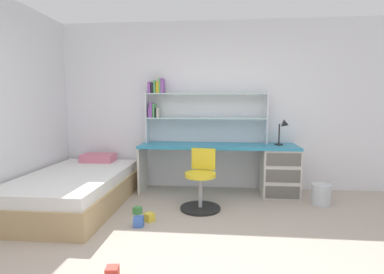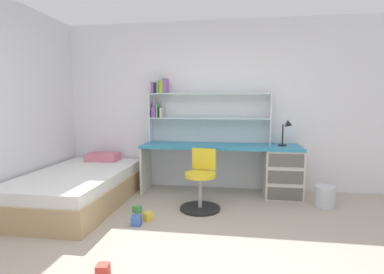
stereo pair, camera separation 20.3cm
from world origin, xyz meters
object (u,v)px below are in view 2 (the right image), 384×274
bookshelf_hutch (192,105)px  desk_lamp (288,129)px  desk (264,167)px  toy_block_red_2 (103,270)px  waste_bin (325,197)px  toy_block_green_1 (137,209)px  swivel_chair (201,186)px  bed_platform (78,187)px  toy_block_yellow_0 (148,216)px  toy_block_blue_3 (136,221)px

bookshelf_hutch → desk_lamp: bookshelf_hutch is taller
desk → toy_block_red_2: bearing=-121.9°
desk_lamp → waste_bin: bearing=-43.2°
desk → toy_block_red_2: size_ratio=24.31×
desk_lamp → waste_bin: size_ratio=1.37×
toy_block_green_1 → toy_block_red_2: toy_block_red_2 is taller
swivel_chair → toy_block_green_1: (-0.77, -0.26, -0.26)m
desk_lamp → bed_platform: desk_lamp is taller
swivel_chair → bed_platform: 1.68m
swivel_chair → toy_block_yellow_0: 0.78m
bookshelf_hutch → toy_block_yellow_0: bearing=-103.4°
bookshelf_hutch → toy_block_blue_3: bearing=-105.2°
desk → bed_platform: desk is taller
waste_bin → toy_block_green_1: bearing=-166.5°
bookshelf_hutch → desk_lamp: bearing=-6.3°
waste_bin → toy_block_green_1: 2.46m
desk → bookshelf_hutch: bearing=170.9°
desk_lamp → bed_platform: bearing=-165.2°
desk → swivel_chair: 1.11m
waste_bin → toy_block_blue_3: bearing=-157.5°
bed_platform → toy_block_red_2: (1.09, -1.59, -0.17)m
swivel_chair → bed_platform: size_ratio=0.37×
swivel_chair → toy_block_yellow_0: (-0.57, -0.48, -0.25)m
bookshelf_hutch → bed_platform: (-1.43, -0.91, -1.11)m
bed_platform → toy_block_blue_3: (1.03, -0.60, -0.17)m
desk_lamp → toy_block_green_1: size_ratio=4.49×
toy_block_red_2 → desk: bearing=58.1°
bed_platform → toy_block_yellow_0: size_ratio=21.69×
desk → toy_block_yellow_0: desk is taller
desk_lamp → toy_block_blue_3: 2.46m
desk → toy_block_blue_3: bearing=-138.6°
toy_block_green_1 → desk_lamp: bearing=26.7°
waste_bin → toy_block_green_1: size_ratio=3.28×
bookshelf_hutch → toy_block_green_1: (-0.53, -1.14, -1.29)m
desk → bed_platform: bearing=-163.9°
toy_block_red_2 → bookshelf_hutch: bearing=82.1°
bookshelf_hutch → swivel_chair: 1.38m
desk_lamp → bookshelf_hutch: bearing=173.7°
swivel_chair → toy_block_red_2: size_ratio=7.97×
waste_bin → toy_block_blue_3: (-2.27, -0.94, -0.09)m
toy_block_red_2 → toy_block_blue_3: toy_block_blue_3 is taller
toy_block_yellow_0 → toy_block_red_2: 1.15m
toy_block_yellow_0 → toy_block_green_1: 0.30m
desk_lamp → toy_block_red_2: (-1.77, -2.34, -0.95)m
swivel_chair → toy_block_red_2: swivel_chair is taller
bookshelf_hutch → toy_block_blue_3: 2.02m
desk → waste_bin: 0.90m
toy_block_green_1 → toy_block_red_2: (0.18, -1.36, 0.01)m
bookshelf_hutch → swivel_chair: bearing=-74.3°
swivel_chair → toy_block_green_1: bearing=-161.3°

